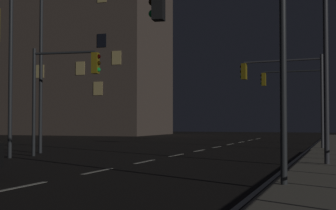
{
  "coord_description": "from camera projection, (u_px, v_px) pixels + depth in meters",
  "views": [
    {
      "loc": [
        7.48,
        -1.35,
        1.61
      ],
      "look_at": [
        -0.51,
        21.25,
        2.41
      ],
      "focal_mm": 52.84,
      "sensor_mm": 36.0,
      "label": 1
    }
  ],
  "objects": [
    {
      "name": "lane_edge_line",
      "position": [
        300.0,
        156.0,
        23.04
      ],
      "size": [
        0.14,
        53.0,
        0.01
      ],
      "color": "silver",
      "rests_on": "ground"
    },
    {
      "name": "sidewalk_right",
      "position": [
        335.0,
        164.0,
        17.8
      ],
      "size": [
        2.7,
        77.0,
        0.14
      ],
      "primitive_type": "cube",
      "color": "gray",
      "rests_on": "ground"
    },
    {
      "name": "ground_plane",
      "position": [
        149.0,
        161.0,
        20.2
      ],
      "size": [
        112.0,
        112.0,
        0.0
      ],
      "primitive_type": "plane",
      "color": "black",
      "rests_on": "ground"
    },
    {
      "name": "lane_markings_center",
      "position": [
        176.0,
        155.0,
        23.49
      ],
      "size": [
        0.14,
        50.0,
        0.01
      ],
      "color": "silver",
      "rests_on": "ground"
    },
    {
      "name": "traffic_light_overhead_east",
      "position": [
        284.0,
        82.0,
        28.42
      ],
      "size": [
        4.79,
        0.75,
        5.23
      ],
      "color": "#4C4C51",
      "rests_on": "sidewalk_right"
    },
    {
      "name": "street_lamp_across_street",
      "position": [
        46.0,
        56.0,
        25.23
      ],
      "size": [
        2.02,
        0.55,
        8.38
      ],
      "color": "#2D3033",
      "rests_on": "ground"
    },
    {
      "name": "street_lamp_corner",
      "position": [
        320.0,
        36.0,
        17.13
      ],
      "size": [
        1.38,
        1.22,
        7.46
      ],
      "color": "#38383D",
      "rests_on": "sidewalk_right"
    },
    {
      "name": "traffic_light_far_right",
      "position": [
        63.0,
        80.0,
        22.8
      ],
      "size": [
        3.38,
        0.58,
        5.04
      ],
      "color": "#2D3033",
      "rests_on": "ground"
    },
    {
      "name": "traffic_light_mid_left",
      "position": [
        223.0,
        31.0,
        11.96
      ],
      "size": [
        3.34,
        0.6,
        5.25
      ],
      "color": "#2D3033",
      "rests_on": "sidewalk_right"
    },
    {
      "name": "traffic_light_far_left",
      "position": [
        295.0,
        89.0,
        35.66
      ],
      "size": [
        4.54,
        0.34,
        5.36
      ],
      "color": "#4C4C51",
      "rests_on": "sidewalk_right"
    },
    {
      "name": "building_distant",
      "position": [
        87.0,
        35.0,
        62.17
      ],
      "size": [
        18.73,
        12.0,
        24.88
      ],
      "color": "brown",
      "rests_on": "ground"
    },
    {
      "name": "street_lamp_median",
      "position": [
        5.0,
        53.0,
        21.89
      ],
      "size": [
        1.85,
        0.74,
        7.83
      ],
      "color": "#2D3033",
      "rests_on": "ground"
    }
  ]
}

